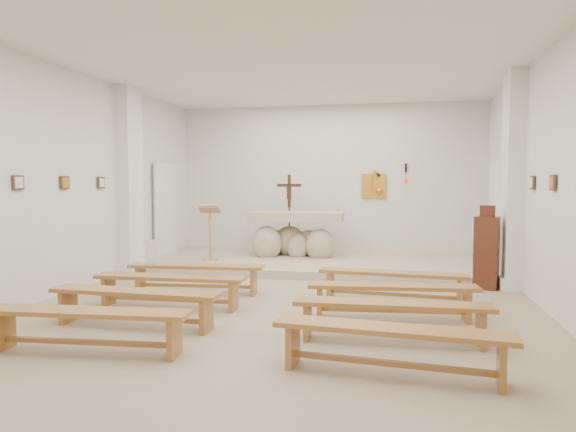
% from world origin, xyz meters
% --- Properties ---
extents(ground, '(7.00, 10.00, 0.00)m').
position_xyz_m(ground, '(0.00, 0.00, 0.00)').
color(ground, tan).
rests_on(ground, ground).
extents(wall_left, '(0.02, 10.00, 3.50)m').
position_xyz_m(wall_left, '(-3.49, 0.00, 1.75)').
color(wall_left, silver).
rests_on(wall_left, ground).
extents(wall_right, '(0.02, 10.00, 3.50)m').
position_xyz_m(wall_right, '(3.49, 0.00, 1.75)').
color(wall_right, silver).
rests_on(wall_right, ground).
extents(wall_back, '(7.00, 0.02, 3.50)m').
position_xyz_m(wall_back, '(0.00, 4.99, 1.75)').
color(wall_back, silver).
rests_on(wall_back, ground).
extents(ceiling, '(7.00, 10.00, 0.02)m').
position_xyz_m(ceiling, '(0.00, 0.00, 3.49)').
color(ceiling, silver).
rests_on(ceiling, wall_back).
extents(sanctuary_platform, '(6.98, 3.00, 0.15)m').
position_xyz_m(sanctuary_platform, '(0.00, 3.50, 0.07)').
color(sanctuary_platform, beige).
rests_on(sanctuary_platform, ground).
extents(pilaster_left, '(0.26, 0.55, 3.50)m').
position_xyz_m(pilaster_left, '(-3.37, 2.00, 1.75)').
color(pilaster_left, white).
rests_on(pilaster_left, ground).
extents(pilaster_right, '(0.26, 0.55, 3.50)m').
position_xyz_m(pilaster_right, '(3.37, 2.00, 1.75)').
color(pilaster_right, white).
rests_on(pilaster_right, ground).
extents(gold_wall_relief, '(0.55, 0.04, 0.55)m').
position_xyz_m(gold_wall_relief, '(1.05, 4.96, 1.65)').
color(gold_wall_relief, gold).
rests_on(gold_wall_relief, wall_back).
extents(sanctuary_lamp, '(0.11, 0.36, 0.44)m').
position_xyz_m(sanctuary_lamp, '(1.75, 4.71, 1.81)').
color(sanctuary_lamp, black).
rests_on(sanctuary_lamp, wall_back).
extents(station_frame_left_front, '(0.03, 0.20, 0.20)m').
position_xyz_m(station_frame_left_front, '(-3.47, -0.80, 1.72)').
color(station_frame_left_front, '#462F1E').
rests_on(station_frame_left_front, wall_left).
extents(station_frame_left_mid, '(0.03, 0.20, 0.20)m').
position_xyz_m(station_frame_left_mid, '(-3.47, 0.20, 1.72)').
color(station_frame_left_mid, '#462F1E').
rests_on(station_frame_left_mid, wall_left).
extents(station_frame_left_rear, '(0.03, 0.20, 0.20)m').
position_xyz_m(station_frame_left_rear, '(-3.47, 1.20, 1.72)').
color(station_frame_left_rear, '#462F1E').
rests_on(station_frame_left_rear, wall_left).
extents(station_frame_right_mid, '(0.03, 0.20, 0.20)m').
position_xyz_m(station_frame_right_mid, '(3.47, 0.20, 1.72)').
color(station_frame_right_mid, '#462F1E').
rests_on(station_frame_right_mid, wall_right).
extents(station_frame_right_rear, '(0.03, 0.20, 0.20)m').
position_xyz_m(station_frame_right_rear, '(3.47, 1.20, 1.72)').
color(station_frame_right_rear, '#462F1E').
rests_on(station_frame_right_rear, wall_right).
extents(radiator_left, '(0.10, 0.85, 0.52)m').
position_xyz_m(radiator_left, '(-3.43, 2.70, 0.27)').
color(radiator_left, silver).
rests_on(radiator_left, ground).
extents(radiator_right, '(0.10, 0.85, 0.52)m').
position_xyz_m(radiator_right, '(3.43, 2.70, 0.27)').
color(radiator_right, silver).
rests_on(radiator_right, ground).
extents(altar, '(2.04, 0.95, 1.04)m').
position_xyz_m(altar, '(-0.58, 3.90, 0.55)').
color(altar, beige).
rests_on(altar, sanctuary_platform).
extents(lectern, '(0.47, 0.42, 1.13)m').
position_xyz_m(lectern, '(-2.17, 3.01, 0.71)').
color(lectern, tan).
rests_on(lectern, sanctuary_platform).
extents(crucifix_stand, '(0.53, 0.23, 1.75)m').
position_xyz_m(crucifix_stand, '(-0.75, 4.17, 1.16)').
color(crucifix_stand, '#3D2013').
rests_on(crucifix_stand, sanctuary_platform).
extents(potted_plant, '(0.53, 0.47, 0.55)m').
position_xyz_m(potted_plant, '(-1.00, 4.14, 0.43)').
color(potted_plant, '#305823').
rests_on(potted_plant, sanctuary_platform).
extents(donation_pedestal, '(0.45, 0.45, 1.35)m').
position_xyz_m(donation_pedestal, '(2.98, 1.90, 0.60)').
color(donation_pedestal, '#522B17').
rests_on(donation_pedestal, ground).
extents(bench_left_front, '(2.13, 0.51, 0.45)m').
position_xyz_m(bench_left_front, '(-1.50, 0.60, 0.33)').
color(bench_left_front, '#A46E2F').
rests_on(bench_left_front, ground).
extents(bench_right_front, '(2.13, 0.52, 0.45)m').
position_xyz_m(bench_right_front, '(1.50, 0.60, 0.33)').
color(bench_right_front, '#A46E2F').
rests_on(bench_right_front, ground).
extents(bench_left_second, '(2.11, 0.40, 0.45)m').
position_xyz_m(bench_left_second, '(-1.50, -0.36, 0.33)').
color(bench_left_second, '#A46E2F').
rests_on(bench_left_second, ground).
extents(bench_right_second, '(2.13, 0.54, 0.45)m').
position_xyz_m(bench_right_second, '(1.50, -0.36, 0.33)').
color(bench_right_second, '#A46E2F').
rests_on(bench_right_second, ground).
extents(bench_left_third, '(2.11, 0.39, 0.45)m').
position_xyz_m(bench_left_third, '(-1.50, -1.33, 0.33)').
color(bench_left_third, '#A46E2F').
rests_on(bench_left_third, ground).
extents(bench_right_third, '(2.12, 0.41, 0.45)m').
position_xyz_m(bench_right_third, '(1.50, -1.33, 0.33)').
color(bench_right_third, '#A46E2F').
rests_on(bench_right_third, ground).
extents(bench_left_fourth, '(2.13, 0.50, 0.45)m').
position_xyz_m(bench_left_fourth, '(-1.50, -2.29, 0.33)').
color(bench_left_fourth, '#A46E2F').
rests_on(bench_left_fourth, ground).
extents(bench_right_fourth, '(2.13, 0.53, 0.45)m').
position_xyz_m(bench_right_fourth, '(1.50, -2.29, 0.33)').
color(bench_right_fourth, '#A46E2F').
rests_on(bench_right_fourth, ground).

